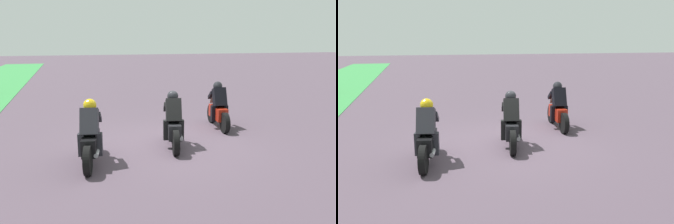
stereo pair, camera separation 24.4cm
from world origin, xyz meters
TOP-DOWN VIEW (x-y plane):
  - ground_plane at (0.00, 0.00)m, footprint 120.00×120.00m
  - rider_lane_a at (1.25, -2.08)m, footprint 2.04×0.58m
  - rider_lane_b at (-0.28, -0.05)m, footprint 2.02×0.63m
  - rider_lane_c at (-0.94, 2.15)m, footprint 2.03×0.61m

SIDE VIEW (x-z plane):
  - ground_plane at x=0.00m, z-range 0.00..0.00m
  - rider_lane_a at x=1.25m, z-range -0.13..1.38m
  - rider_lane_b at x=-0.28m, z-range -0.13..1.38m
  - rider_lane_c at x=-0.94m, z-range -0.13..1.38m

